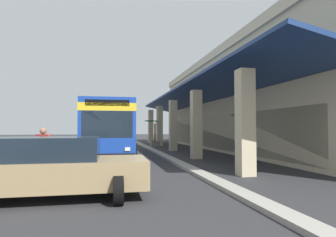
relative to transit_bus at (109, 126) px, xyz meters
The scene contains 7 objects.
ground 8.47m from the transit_bus, 105.06° to the left, with size 120.00×120.00×0.00m, color #2D2D30.
curb_strip 4.36m from the transit_bus, 126.64° to the left, with size 34.40×0.50×0.12m, color #9E998E.
plaza_building 13.17m from the transit_bus, 100.48° to the left, with size 28.97×13.83×7.51m.
transit_bus is the anchor object (origin of this frame).
parked_sedan_tan 11.28m from the transit_bus, ahead, with size 2.47×4.42×1.47m.
pedestrian 8.30m from the transit_bus, 15.91° to the right, with size 0.51×0.53×1.71m.
potted_palm 9.29m from the transit_bus, 152.35° to the left, with size 1.63×1.79×2.48m.
Camera 1 is at (20.53, -0.04, 1.68)m, focal length 30.22 mm.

